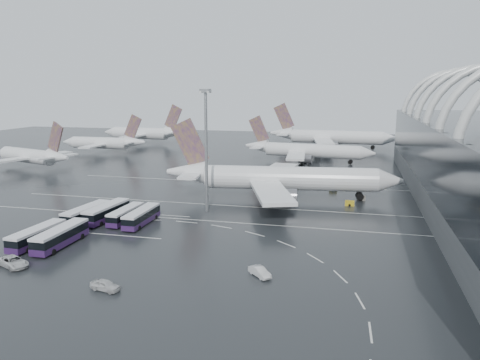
% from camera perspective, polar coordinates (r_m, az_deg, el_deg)
% --- Properties ---
extents(ground, '(420.00, 420.00, 0.00)m').
position_cam_1_polar(ground, '(102.78, -0.90, -4.87)').
color(ground, black).
rests_on(ground, ground).
extents(lane_marking_near, '(120.00, 0.25, 0.01)m').
position_cam_1_polar(lane_marking_near, '(100.92, -1.19, -5.17)').
color(lane_marking_near, silver).
rests_on(lane_marking_near, ground).
extents(lane_marking_mid, '(120.00, 0.25, 0.01)m').
position_cam_1_polar(lane_marking_mid, '(114.02, 0.62, -3.25)').
color(lane_marking_mid, silver).
rests_on(lane_marking_mid, ground).
extents(lane_marking_far, '(120.00, 0.25, 0.01)m').
position_cam_1_polar(lane_marking_far, '(140.74, 3.21, -0.49)').
color(lane_marking_far, silver).
rests_on(lane_marking_far, ground).
extents(bus_bay_line_south, '(28.00, 0.25, 0.01)m').
position_cam_1_polar(bus_bay_line_south, '(97.66, -17.21, -6.25)').
color(bus_bay_line_south, silver).
rests_on(bus_bay_line_south, ground).
extents(bus_bay_line_north, '(28.00, 0.25, 0.01)m').
position_cam_1_polar(bus_bay_line_north, '(111.08, -13.00, -3.93)').
color(bus_bay_line_north, silver).
rests_on(bus_bay_line_north, ground).
extents(airliner_main, '(61.33, 53.43, 20.76)m').
position_cam_1_polar(airliner_main, '(121.87, 4.64, 0.16)').
color(airliner_main, silver).
rests_on(airliner_main, ground).
extents(airliner_gate_b, '(51.06, 45.58, 17.72)m').
position_cam_1_polar(airliner_gate_b, '(183.42, 8.00, 3.55)').
color(airliner_gate_b, silver).
rests_on(airliner_gate_b, ground).
extents(airliner_gate_c, '(59.99, 55.28, 21.38)m').
position_cam_1_polar(airliner_gate_c, '(227.34, 10.86, 5.14)').
color(airliner_gate_c, silver).
rests_on(airliner_gate_c, ground).
extents(jet_remote_west, '(39.47, 32.09, 17.48)m').
position_cam_1_polar(jet_remote_west, '(181.92, -24.01, 2.65)').
color(jet_remote_west, silver).
rests_on(jet_remote_west, ground).
extents(jet_remote_mid, '(39.60, 31.83, 17.34)m').
position_cam_1_polar(jet_remote_mid, '(215.53, -16.14, 4.35)').
color(jet_remote_mid, silver).
rests_on(jet_remote_mid, ground).
extents(jet_remote_far, '(46.86, 37.77, 20.41)m').
position_cam_1_polar(jet_remote_far, '(247.83, -11.46, 5.58)').
color(jet_remote_far, silver).
rests_on(jet_remote_far, ground).
extents(bus_row_near_a, '(4.34, 13.86, 3.36)m').
position_cam_1_polar(bus_row_near_a, '(106.15, -18.20, -3.89)').
color(bus_row_near_a, '#291543').
rests_on(bus_row_near_a, ground).
extents(bus_row_near_b, '(4.19, 14.13, 3.43)m').
position_cam_1_polar(bus_row_near_b, '(106.06, -15.94, -3.75)').
color(bus_row_near_b, '#291543').
rests_on(bus_row_near_b, ground).
extents(bus_row_near_c, '(3.16, 12.22, 2.99)m').
position_cam_1_polar(bus_row_near_c, '(103.84, -13.76, -4.09)').
color(bus_row_near_c, '#291543').
rests_on(bus_row_near_c, ground).
extents(bus_row_near_d, '(3.15, 12.99, 3.20)m').
position_cam_1_polar(bus_row_near_d, '(101.19, -11.91, -4.34)').
color(bus_row_near_d, '#291543').
rests_on(bus_row_near_d, ground).
extents(bus_row_far_a, '(3.66, 13.26, 3.23)m').
position_cam_1_polar(bus_row_far_a, '(94.07, -23.50, -6.23)').
color(bus_row_far_a, '#291543').
rests_on(bus_row_far_a, ground).
extents(bus_row_far_b, '(3.44, 13.95, 3.43)m').
position_cam_1_polar(bus_row_far_b, '(91.69, -21.03, -6.41)').
color(bus_row_far_b, '#291543').
rests_on(bus_row_far_b, ground).
extents(van_curve_a, '(6.74, 5.08, 1.70)m').
position_cam_1_polar(van_curve_a, '(84.79, -25.92, -8.96)').
color(van_curve_a, silver).
rests_on(van_curve_a, ground).
extents(van_curve_b, '(4.83, 2.69, 1.55)m').
position_cam_1_polar(van_curve_b, '(70.89, -16.11, -12.22)').
color(van_curve_b, silver).
rests_on(van_curve_b, ground).
extents(van_curve_c, '(4.23, 4.24, 1.46)m').
position_cam_1_polar(van_curve_c, '(72.98, 2.43, -11.11)').
color(van_curve_c, silver).
rests_on(van_curve_c, ground).
extents(floodlight_mast, '(2.16, 2.16, 28.18)m').
position_cam_1_polar(floodlight_mast, '(106.94, -4.16, 5.41)').
color(floodlight_mast, gray).
rests_on(floodlight_mast, ground).
extents(gse_cart_belly_a, '(2.23, 1.32, 1.22)m').
position_cam_1_polar(gse_cart_belly_a, '(117.89, 13.23, -2.77)').
color(gse_cart_belly_a, gold).
rests_on(gse_cart_belly_a, ground).
extents(gse_cart_belly_d, '(2.18, 1.29, 1.19)m').
position_cam_1_polar(gse_cart_belly_d, '(124.15, 14.55, -2.14)').
color(gse_cart_belly_d, slate).
rests_on(gse_cart_belly_d, ground).
extents(gse_cart_belly_e, '(2.18, 1.29, 1.19)m').
position_cam_1_polar(gse_cart_belly_e, '(134.39, 11.29, -0.99)').
color(gse_cart_belly_e, gold).
rests_on(gse_cart_belly_e, ground).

